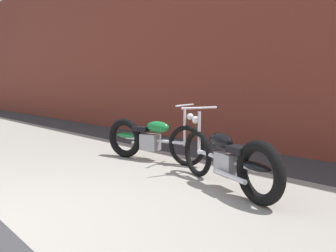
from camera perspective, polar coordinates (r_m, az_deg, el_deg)
name	(u,v)px	position (r m, az deg, el deg)	size (l,w,h in m)	color
ground_plane	(9,228)	(3.48, -26.33, -15.89)	(80.00, 80.00, 0.00)	#38383A
sidewalk_slab	(151,188)	(4.28, -2.96, -10.84)	(36.00, 3.50, 0.01)	#9E998E
brick_building_wall	(286,2)	(7.03, 20.16, 19.88)	(36.00, 0.50, 5.87)	brown
motorcycle_green	(147,138)	(5.75, -3.80, -2.20)	(1.96, 0.77, 1.03)	black
motorcycle_black	(232,161)	(4.09, 11.21, -6.05)	(1.95, 0.82, 1.03)	black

